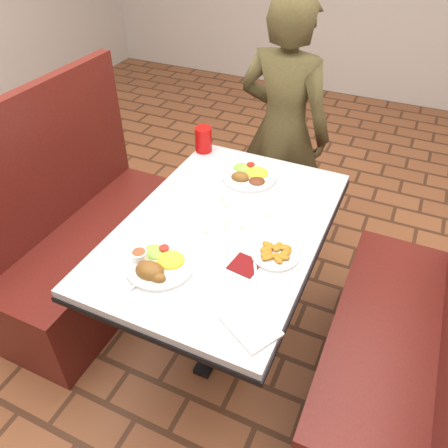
{
  "coord_description": "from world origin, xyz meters",
  "views": [
    {
      "loc": [
        0.6,
        -1.3,
        1.9
      ],
      "look_at": [
        0.0,
        0.0,
        0.75
      ],
      "focal_mm": 35.0,
      "sensor_mm": 36.0,
      "label": 1
    }
  ],
  "objects_px": {
    "far_dinner_plate": "(250,173)",
    "plantain_plate": "(275,253)",
    "dining_table": "(224,241)",
    "booth_bench_left": "(90,246)",
    "diner_person": "(283,132)",
    "near_dinner_plate": "(158,262)",
    "booth_bench_right": "(395,351)",
    "red_tumbler": "(203,139)"
  },
  "relations": [
    {
      "from": "far_dinner_plate",
      "to": "plantain_plate",
      "type": "relative_size",
      "value": 1.4
    },
    {
      "from": "dining_table",
      "to": "booth_bench_left",
      "type": "relative_size",
      "value": 1.01
    },
    {
      "from": "diner_person",
      "to": "near_dinner_plate",
      "type": "distance_m",
      "value": 1.23
    },
    {
      "from": "booth_bench_left",
      "to": "near_dinner_plate",
      "type": "xyz_separation_m",
      "value": [
        0.68,
        -0.34,
        0.45
      ]
    },
    {
      "from": "booth_bench_right",
      "to": "diner_person",
      "type": "distance_m",
      "value": 1.3
    },
    {
      "from": "diner_person",
      "to": "far_dinner_plate",
      "type": "bearing_deg",
      "value": 97.88
    },
    {
      "from": "dining_table",
      "to": "far_dinner_plate",
      "type": "relative_size",
      "value": 4.62
    },
    {
      "from": "far_dinner_plate",
      "to": "red_tumbler",
      "type": "distance_m",
      "value": 0.35
    },
    {
      "from": "far_dinner_plate",
      "to": "red_tumbler",
      "type": "bearing_deg",
      "value": 156.21
    },
    {
      "from": "plantain_plate",
      "to": "booth_bench_right",
      "type": "bearing_deg",
      "value": 9.91
    },
    {
      "from": "near_dinner_plate",
      "to": "far_dinner_plate",
      "type": "xyz_separation_m",
      "value": [
        0.08,
        0.72,
        -0.0
      ]
    },
    {
      "from": "plantain_plate",
      "to": "near_dinner_plate",
      "type": "bearing_deg",
      "value": -147.01
    },
    {
      "from": "booth_bench_left",
      "to": "diner_person",
      "type": "height_order",
      "value": "diner_person"
    },
    {
      "from": "red_tumbler",
      "to": "near_dinner_plate",
      "type": "bearing_deg",
      "value": -74.13
    },
    {
      "from": "near_dinner_plate",
      "to": "plantain_plate",
      "type": "relative_size",
      "value": 1.38
    },
    {
      "from": "plantain_plate",
      "to": "red_tumbler",
      "type": "bearing_deg",
      "value": 135.22
    },
    {
      "from": "far_dinner_plate",
      "to": "red_tumbler",
      "type": "height_order",
      "value": "red_tumbler"
    },
    {
      "from": "booth_bench_right",
      "to": "diner_person",
      "type": "height_order",
      "value": "diner_person"
    },
    {
      "from": "dining_table",
      "to": "booth_bench_right",
      "type": "relative_size",
      "value": 1.01
    },
    {
      "from": "booth_bench_right",
      "to": "red_tumbler",
      "type": "relative_size",
      "value": 9.05
    },
    {
      "from": "booth_bench_left",
      "to": "diner_person",
      "type": "relative_size",
      "value": 0.79
    },
    {
      "from": "near_dinner_plate",
      "to": "far_dinner_plate",
      "type": "distance_m",
      "value": 0.72
    },
    {
      "from": "dining_table",
      "to": "diner_person",
      "type": "bearing_deg",
      "value": 92.77
    },
    {
      "from": "booth_bench_left",
      "to": "far_dinner_plate",
      "type": "relative_size",
      "value": 4.57
    },
    {
      "from": "booth_bench_right",
      "to": "red_tumbler",
      "type": "height_order",
      "value": "booth_bench_right"
    },
    {
      "from": "booth_bench_left",
      "to": "plantain_plate",
      "type": "distance_m",
      "value": 1.15
    },
    {
      "from": "booth_bench_right",
      "to": "far_dinner_plate",
      "type": "relative_size",
      "value": 4.57
    },
    {
      "from": "plantain_plate",
      "to": "red_tumbler",
      "type": "distance_m",
      "value": 0.88
    },
    {
      "from": "near_dinner_plate",
      "to": "booth_bench_left",
      "type": "bearing_deg",
      "value": 153.65
    },
    {
      "from": "diner_person",
      "to": "red_tumbler",
      "type": "distance_m",
      "value": 0.49
    },
    {
      "from": "diner_person",
      "to": "red_tumbler",
      "type": "xyz_separation_m",
      "value": [
        -0.32,
        -0.37,
        0.06
      ]
    },
    {
      "from": "near_dinner_plate",
      "to": "red_tumbler",
      "type": "bearing_deg",
      "value": 105.87
    },
    {
      "from": "near_dinner_plate",
      "to": "booth_bench_right",
      "type": "bearing_deg",
      "value": 20.31
    },
    {
      "from": "far_dinner_plate",
      "to": "plantain_plate",
      "type": "distance_m",
      "value": 0.56
    },
    {
      "from": "booth_bench_right",
      "to": "near_dinner_plate",
      "type": "distance_m",
      "value": 1.07
    },
    {
      "from": "red_tumbler",
      "to": "booth_bench_right",
      "type": "bearing_deg",
      "value": -24.27
    },
    {
      "from": "plantain_plate",
      "to": "red_tumbler",
      "type": "relative_size",
      "value": 1.42
    },
    {
      "from": "dining_table",
      "to": "near_dinner_plate",
      "type": "distance_m",
      "value": 0.38
    },
    {
      "from": "dining_table",
      "to": "near_dinner_plate",
      "type": "xyz_separation_m",
      "value": [
        -0.12,
        -0.34,
        0.12
      ]
    },
    {
      "from": "diner_person",
      "to": "far_dinner_plate",
      "type": "distance_m",
      "value": 0.51
    },
    {
      "from": "dining_table",
      "to": "booth_bench_right",
      "type": "height_order",
      "value": "booth_bench_right"
    },
    {
      "from": "booth_bench_left",
      "to": "red_tumbler",
      "type": "distance_m",
      "value": 0.84
    }
  ]
}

